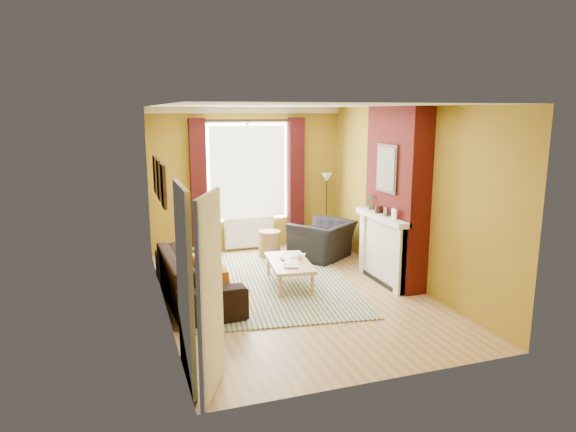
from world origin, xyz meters
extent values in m
plane|color=olive|center=(0.00, 0.00, 0.00)|extent=(5.50, 5.50, 0.00)
cube|color=olive|center=(0.00, 2.75, 1.40)|extent=(3.80, 0.02, 2.80)
cube|color=olive|center=(0.00, -2.75, 1.40)|extent=(3.80, 0.02, 2.80)
cube|color=olive|center=(1.90, 0.00, 1.40)|extent=(0.02, 5.50, 2.80)
cube|color=olive|center=(-1.90, 0.00, 1.40)|extent=(0.02, 5.50, 2.80)
cube|color=silver|center=(0.00, 0.00, 2.80)|extent=(3.80, 5.50, 0.01)
cube|color=#450D09|center=(1.72, 0.00, 1.40)|extent=(0.35, 1.40, 2.80)
cube|color=white|center=(1.53, 0.00, 0.55)|extent=(0.12, 1.30, 1.10)
cube|color=white|center=(1.48, 0.00, 1.08)|extent=(0.22, 1.40, 0.08)
cube|color=white|center=(1.51, -0.58, 0.52)|extent=(0.16, 0.14, 1.04)
cube|color=white|center=(1.51, 0.58, 0.52)|extent=(0.16, 0.14, 1.04)
cube|color=black|center=(1.56, 0.00, 0.45)|extent=(0.06, 0.80, 0.90)
cube|color=black|center=(1.54, 0.00, 0.03)|extent=(0.20, 1.00, 0.06)
cube|color=white|center=(1.49, -0.35, 1.20)|extent=(0.03, 0.12, 0.16)
cube|color=black|center=(1.49, -0.10, 1.19)|extent=(0.03, 0.10, 0.14)
cylinder|color=black|center=(1.49, 0.15, 1.18)|extent=(0.10, 0.10, 0.12)
cube|color=black|center=(1.53, 0.00, 1.85)|extent=(0.03, 0.60, 0.75)
cube|color=olive|center=(1.51, 0.00, 1.85)|extent=(0.01, 0.52, 0.66)
cube|color=white|center=(0.00, 2.71, 2.74)|extent=(3.80, 0.08, 0.12)
cube|color=white|center=(0.00, 2.72, 1.55)|extent=(1.60, 0.04, 1.90)
cube|color=white|center=(0.00, 2.68, 1.55)|extent=(1.50, 0.02, 1.80)
cube|color=white|center=(0.00, 2.70, 1.55)|extent=(0.06, 0.04, 1.90)
cube|color=#3B0D0D|center=(-0.98, 2.63, 1.35)|extent=(0.30, 0.16, 2.50)
cube|color=#3B0D0D|center=(0.98, 2.63, 1.35)|extent=(0.30, 0.16, 2.50)
cylinder|color=black|center=(0.00, 2.63, 2.55)|extent=(2.30, 0.05, 0.05)
cube|color=white|center=(0.00, 2.65, 0.35)|extent=(1.00, 0.10, 0.60)
cube|color=white|center=(-0.45, 2.59, 0.35)|extent=(0.04, 0.03, 0.56)
cube|color=white|center=(-0.34, 2.59, 0.35)|extent=(0.04, 0.03, 0.56)
cube|color=white|center=(-0.23, 2.59, 0.35)|extent=(0.04, 0.03, 0.56)
cube|color=white|center=(-0.12, 2.59, 0.35)|extent=(0.04, 0.03, 0.56)
cube|color=white|center=(-0.01, 2.59, 0.35)|extent=(0.04, 0.03, 0.56)
cube|color=white|center=(0.10, 2.59, 0.35)|extent=(0.04, 0.03, 0.56)
cube|color=white|center=(0.21, 2.59, 0.35)|extent=(0.04, 0.03, 0.56)
cube|color=white|center=(0.32, 2.59, 0.35)|extent=(0.04, 0.03, 0.56)
cube|color=white|center=(0.43, 2.59, 0.35)|extent=(0.04, 0.03, 0.56)
cube|color=black|center=(-1.87, -0.10, 1.75)|extent=(0.04, 0.44, 0.58)
cube|color=gold|center=(-1.84, -0.10, 1.75)|extent=(0.01, 0.38, 0.52)
cube|color=black|center=(-1.87, 0.55, 1.75)|extent=(0.04, 0.44, 0.58)
cube|color=green|center=(-1.84, 0.55, 1.75)|extent=(0.01, 0.38, 0.52)
cube|color=black|center=(-1.87, 1.20, 1.75)|extent=(0.04, 0.44, 0.58)
cube|color=#C25230|center=(-1.84, 1.20, 1.75)|extent=(0.01, 0.38, 0.52)
cube|color=white|center=(-1.88, -2.05, 1.00)|extent=(0.05, 0.94, 2.06)
cube|color=black|center=(-1.85, -2.05, 1.00)|extent=(0.02, 0.80, 1.98)
cube|color=white|center=(-1.68, -2.41, 1.00)|extent=(0.37, 0.74, 1.98)
imported|color=#477C37|center=(1.49, 0.45, 1.26)|extent=(0.14, 0.10, 0.27)
cube|color=#B5550F|center=(-1.27, -0.33, 0.52)|extent=(0.34, 0.40, 0.16)
cube|color=#B5550F|center=(-1.27, 0.37, 0.52)|extent=(0.34, 0.40, 0.16)
cube|color=#2F4683|center=(-0.25, 0.59, 0.01)|extent=(3.05, 3.90, 0.02)
imported|color=black|center=(-1.42, 0.27, 0.34)|extent=(1.02, 2.36, 0.68)
imported|color=black|center=(1.14, 1.59, 0.35)|extent=(1.43, 1.40, 0.70)
cube|color=tan|center=(0.04, 0.32, 0.38)|extent=(0.76, 1.28, 0.05)
cylinder|color=tan|center=(-0.27, -0.19, 0.18)|extent=(0.06, 0.06, 0.35)
cylinder|color=tan|center=(0.22, -0.25, 0.18)|extent=(0.06, 0.06, 0.35)
cylinder|color=tan|center=(-0.13, 0.90, 0.18)|extent=(0.06, 0.06, 0.35)
cylinder|color=tan|center=(0.36, 0.83, 0.18)|extent=(0.06, 0.06, 0.35)
cylinder|color=olive|center=(0.22, 1.99, 0.25)|extent=(0.48, 0.48, 0.51)
cylinder|color=black|center=(1.55, 2.40, 0.01)|extent=(0.23, 0.23, 0.03)
cylinder|color=black|center=(1.55, 2.40, 0.72)|extent=(0.02, 0.02, 1.38)
cone|color=beige|center=(1.55, 2.40, 1.42)|extent=(0.23, 0.23, 0.17)
imported|color=#999999|center=(-0.12, 0.10, 0.42)|extent=(0.29, 0.33, 0.03)
imported|color=#999999|center=(0.21, 0.59, 0.42)|extent=(0.29, 0.31, 0.02)
imported|color=#999999|center=(0.22, 0.31, 0.45)|extent=(0.11, 0.11, 0.08)
cube|color=#242426|center=(-0.03, 0.45, 0.42)|extent=(0.07, 0.18, 0.02)
camera|label=1|loc=(-2.46, -7.02, 2.73)|focal=32.00mm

